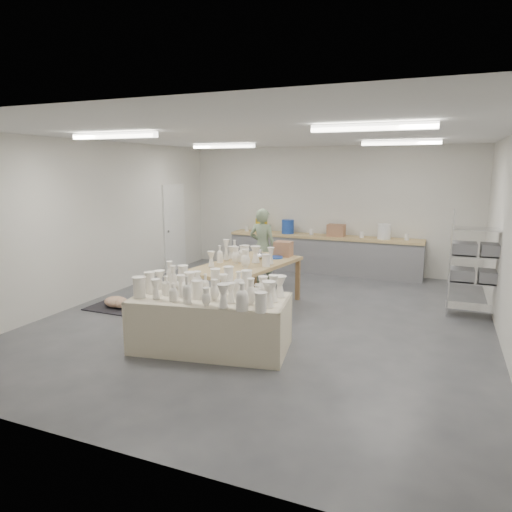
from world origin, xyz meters
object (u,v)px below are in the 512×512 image
at_px(work_table, 249,262).
at_px(red_stool, 267,268).
at_px(drying_table, 211,319).
at_px(potter, 263,247).

relative_size(work_table, red_stool, 5.37).
distance_m(drying_table, work_table, 1.99).
bearing_deg(potter, drying_table, 104.88).
distance_m(work_table, red_stool, 2.05).
bearing_deg(red_stool, drying_table, -80.39).
relative_size(work_table, potter, 1.46).
xyz_separation_m(work_table, potter, (-0.39, 1.67, -0.02)).
bearing_deg(potter, work_table, 107.86).
distance_m(work_table, potter, 1.72).
height_order(drying_table, red_stool, drying_table).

